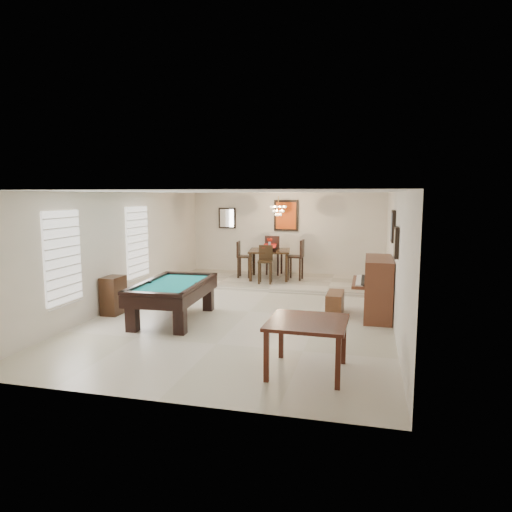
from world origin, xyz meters
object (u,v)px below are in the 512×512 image
at_px(pool_table, 173,302).
at_px(piano_bench, 335,303).
at_px(flower_vase, 270,242).
at_px(dining_chair_east, 295,260).
at_px(dining_chair_south, 265,265).
at_px(upright_piano, 371,287).
at_px(square_table, 307,346).
at_px(dining_table, 270,262).
at_px(chandelier, 278,207).
at_px(dining_chair_north, 274,255).
at_px(apothecary_chest, 113,295).
at_px(dining_chair_west, 244,259).

xyz_separation_m(pool_table, piano_bench, (3.16, 1.24, -0.14)).
relative_size(flower_vase, dining_chair_east, 0.20).
bearing_deg(dining_chair_south, upright_piano, -48.13).
distance_m(square_table, upright_piano, 3.45).
bearing_deg(pool_table, dining_chair_south, 70.32).
relative_size(square_table, upright_piano, 0.74).
bearing_deg(dining_table, chandelier, -30.32).
distance_m(square_table, chandelier, 6.78).
bearing_deg(dining_chair_east, chandelier, -66.71).
height_order(flower_vase, dining_chair_south, flower_vase).
bearing_deg(dining_table, dining_chair_north, 90.52).
distance_m(apothecary_chest, dining_chair_south, 4.33).
relative_size(pool_table, chandelier, 3.74).
distance_m(piano_bench, dining_chair_south, 3.19).
xyz_separation_m(dining_chair_north, chandelier, (0.29, -0.87, 1.48)).
height_order(pool_table, chandelier, chandelier).
bearing_deg(upright_piano, flower_vase, 132.05).
bearing_deg(pool_table, upright_piano, 14.43).
relative_size(apothecary_chest, dining_chair_west, 0.76).
distance_m(dining_table, dining_chair_east, 0.76).
bearing_deg(pool_table, piano_bench, 18.47).
height_order(apothecary_chest, dining_chair_west, dining_chair_west).
bearing_deg(upright_piano, piano_bench, 178.34).
xyz_separation_m(dining_chair_south, dining_chair_west, (-0.79, 0.74, 0.01)).
xyz_separation_m(apothecary_chest, dining_chair_south, (2.54, 3.51, 0.23)).
bearing_deg(apothecary_chest, dining_chair_south, 54.11).
bearing_deg(dining_chair_south, pool_table, -114.02).
relative_size(flower_vase, chandelier, 0.39).
relative_size(square_table, dining_chair_north, 0.92).
bearing_deg(flower_vase, upright_piano, -47.95).
xyz_separation_m(dining_table, chandelier, (0.28, -0.16, 1.60)).
bearing_deg(upright_piano, apothecary_chest, -168.50).
height_order(piano_bench, flower_vase, flower_vase).
xyz_separation_m(pool_table, dining_chair_east, (1.81, 4.38, 0.32)).
bearing_deg(apothecary_chest, chandelier, 55.68).
bearing_deg(dining_chair_north, square_table, 112.20).
relative_size(square_table, dining_table, 0.96).
bearing_deg(flower_vase, dining_table, 0.00).
xyz_separation_m(flower_vase, dining_chair_west, (-0.76, 0.01, -0.54)).
distance_m(piano_bench, dining_table, 3.79).
xyz_separation_m(upright_piano, piano_bench, (-0.73, 0.02, -0.39)).
bearing_deg(dining_chair_east, upright_piano, 36.71).
height_order(upright_piano, dining_chair_south, upright_piano).
bearing_deg(pool_table, square_table, -37.98).
bearing_deg(dining_chair_south, piano_bench, -56.51).
relative_size(dining_table, dining_chair_west, 1.09).
bearing_deg(piano_bench, dining_chair_west, 132.40).
height_order(dining_chair_west, dining_chair_east, dining_chair_east).
bearing_deg(flower_vase, apothecary_chest, -120.55).
distance_m(apothecary_chest, dining_chair_west, 4.60).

